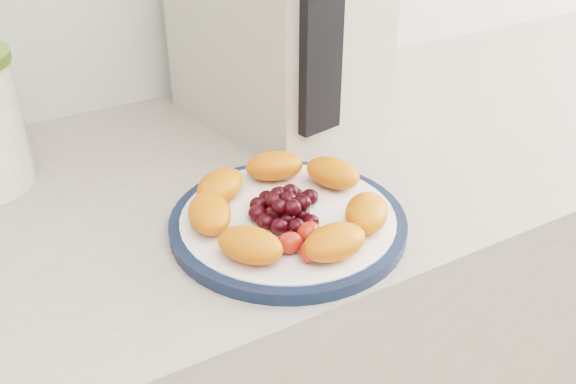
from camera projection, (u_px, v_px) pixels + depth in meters
plate_rim at (288, 223)px, 0.76m from camera, size 0.28×0.28×0.01m
plate_face at (288, 222)px, 0.76m from camera, size 0.25×0.25×0.02m
appliance_body at (276, 4)px, 0.93m from camera, size 0.26×0.32×0.36m
appliance_panel at (321, 31)px, 0.80m from camera, size 0.07×0.03×0.27m
fruit_plate at (285, 206)px, 0.74m from camera, size 0.24×0.24×0.04m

